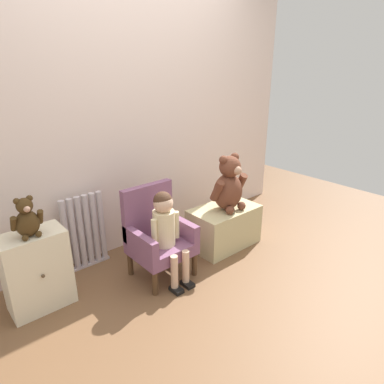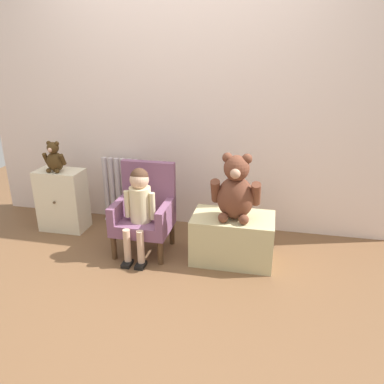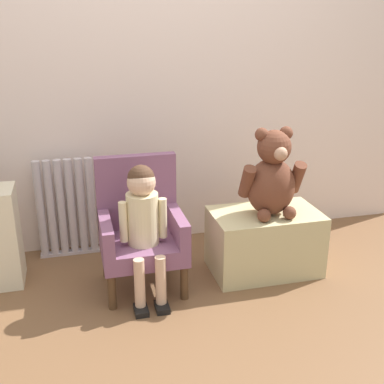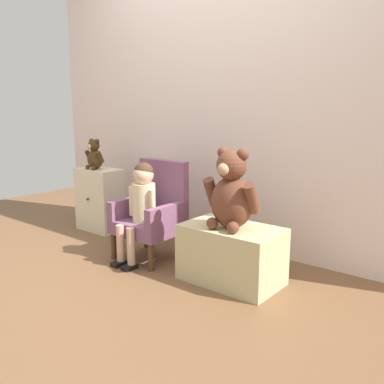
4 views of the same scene
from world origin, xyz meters
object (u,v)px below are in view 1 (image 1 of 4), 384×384
at_px(radiator, 85,232).
at_px(child_figure, 166,224).
at_px(small_teddy_bear, 27,219).
at_px(child_armchair, 157,234).
at_px(low_bench, 224,226).
at_px(large_teddy_bear, 229,186).
at_px(small_dresser, 37,271).

distance_m(radiator, child_figure, 0.73).
xyz_separation_m(radiator, small_teddy_bear, (-0.48, -0.30, 0.37)).
distance_m(child_armchair, low_bench, 0.75).
bearing_deg(large_teddy_bear, small_teddy_bear, 171.79).
height_order(small_dresser, small_teddy_bear, small_teddy_bear).
bearing_deg(child_figure, large_teddy_bear, 4.29).
bearing_deg(low_bench, small_dresser, 171.72).
relative_size(radiator, child_figure, 0.87).
xyz_separation_m(child_figure, small_teddy_bear, (-0.88, 0.29, 0.21)).
xyz_separation_m(child_figure, large_teddy_bear, (0.74, 0.06, 0.12)).
xyz_separation_m(low_bench, small_teddy_bear, (-1.61, 0.20, 0.50)).
height_order(small_dresser, low_bench, small_dresser).
bearing_deg(low_bench, child_armchair, 177.48).
relative_size(radiator, child_armchair, 0.87).
xyz_separation_m(radiator, child_armchair, (0.40, -0.47, 0.03)).
bearing_deg(child_armchair, small_teddy_bear, 168.90).
bearing_deg(child_armchair, child_figure, -90.00).
bearing_deg(child_armchair, radiator, 130.35).
bearing_deg(radiator, small_dresser, -150.25).
distance_m(small_dresser, small_teddy_bear, 0.41).
xyz_separation_m(child_armchair, child_figure, (0.00, -0.12, 0.13)).
bearing_deg(child_figure, low_bench, 6.63).
xyz_separation_m(small_dresser, child_armchair, (0.87, -0.20, 0.06)).
xyz_separation_m(radiator, child_figure, (0.40, -0.59, 0.16)).
bearing_deg(radiator, child_armchair, -49.65).
bearing_deg(small_teddy_bear, large_teddy_bear, -8.21).
height_order(radiator, child_figure, child_figure).
height_order(low_bench, large_teddy_bear, large_teddy_bear).
relative_size(large_teddy_bear, small_teddy_bear, 1.87).
xyz_separation_m(large_teddy_bear, small_teddy_bear, (-1.62, 0.23, 0.09)).
height_order(child_figure, small_teddy_bear, small_teddy_bear).
bearing_deg(large_teddy_bear, child_armchair, 175.28).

